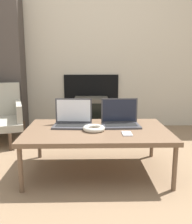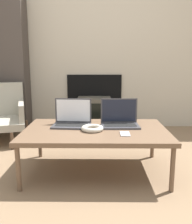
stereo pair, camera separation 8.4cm
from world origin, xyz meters
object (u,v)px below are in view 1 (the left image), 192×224
at_px(laptop_right, 120,119).
at_px(headphones, 94,128).
at_px(phone, 127,134).
at_px(laptop_left, 73,120).
at_px(tv, 91,114).

xyz_separation_m(laptop_right, headphones, (-0.24, -0.17, -0.04)).
height_order(headphones, phone, headphones).
height_order(laptop_left, tv, laptop_left).
distance_m(laptop_left, tv, 1.29).
bearing_deg(phone, tv, 100.01).
distance_m(laptop_right, phone, 0.28).
distance_m(laptop_left, laptop_right, 0.43).
bearing_deg(phone, headphones, 156.86).
bearing_deg(laptop_right, phone, -87.86).
xyz_separation_m(phone, tv, (-0.27, 1.54, -0.16)).
bearing_deg(headphones, phone, -23.14).
xyz_separation_m(headphones, phone, (0.26, -0.11, -0.02)).
bearing_deg(laptop_right, laptop_left, 177.95).
bearing_deg(laptop_left, headphones, -37.99).
bearing_deg(headphones, tv, 90.44).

